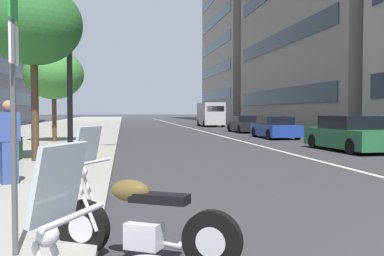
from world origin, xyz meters
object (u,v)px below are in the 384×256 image
Objects in this scene: car_lead_in_lane at (350,135)px; street_lamp_with_banners at (77,11)px; motorcycle_under_tarp at (141,222)px; pedestrian_on_plaza at (9,142)px; street_tree_by_lamp_post at (34,25)px; delivery_van_ahead at (210,114)px; car_far_down_avenue at (245,125)px; car_mid_block_traffic at (275,128)px; street_tree_near_plaza_corner at (54,74)px; parking_sign_by_curb at (13,82)px.

car_lead_in_lane is 11.63m from street_lamp_with_banners.
motorcycle_under_tarp is 5.32m from pedestrian_on_plaza.
street_tree_by_lamp_post is at bearing 156.93° from pedestrian_on_plaza.
pedestrian_on_plaza is at bearing 163.67° from delivery_van_ahead.
car_mid_block_traffic is at bearing 178.02° from car_far_down_avenue.
street_tree_near_plaza_corner is (-10.09, 12.55, 2.82)m from car_far_down_avenue.
street_tree_by_lamp_post is (8.86, 2.78, 3.76)m from motorcycle_under_tarp.
car_mid_block_traffic is (20.46, -8.89, 0.17)m from motorcycle_under_tarp.
pedestrian_on_plaza is (4.68, 1.21, -0.93)m from parking_sign_by_curb.
car_far_down_avenue is 0.74× the size of delivery_van_ahead.
car_far_down_avenue is at bearing -0.98° from car_mid_block_traffic.
pedestrian_on_plaza is at bearing -33.14° from motorcycle_under_tarp.
motorcycle_under_tarp is at bearing -170.85° from street_lamp_with_banners.
street_tree_near_plaza_corner is (7.17, 1.86, -1.52)m from street_lamp_with_banners.
pedestrian_on_plaza is (-12.79, -1.02, -2.41)m from street_tree_near_plaza_corner.
street_lamp_with_banners is 1.77× the size of street_tree_near_plaza_corner.
delivery_van_ahead is 1.09× the size of street_tree_by_lamp_post.
street_tree_near_plaza_corner is at bearing 7.27° from parking_sign_by_curb.
car_far_down_avenue is at bearing -178.56° from delivery_van_ahead.
car_far_down_avenue is (15.61, 0.00, -0.07)m from car_lead_in_lane.
motorcycle_under_tarp is 14.99m from car_lead_in_lane.
delivery_van_ahead is 26.55m from street_tree_near_plaza_corner.
motorcycle_under_tarp is at bearing 168.89° from delivery_van_ahead.
street_tree_near_plaza_corner is at bearing 14.54° from street_lamp_with_banners.
street_tree_near_plaza_corner is (17.48, 2.23, 1.48)m from parking_sign_by_curb.
street_lamp_with_banners is 1.51× the size of street_tree_by_lamp_post.
car_mid_block_traffic is 0.94× the size of street_tree_near_plaza_corner.
car_lead_in_lane is at bearing -98.37° from motorcycle_under_tarp.
street_tree_near_plaza_corner reaches higher than car_mid_block_traffic.
car_mid_block_traffic is 22.91m from parking_sign_by_curb.
motorcycle_under_tarp reaches higher than car_lead_in_lane.
car_far_down_avenue is 13.24m from delivery_van_ahead.
parking_sign_by_curb is at bearing 153.73° from car_mid_block_traffic.
car_far_down_avenue is at bearing -31.76° from street_lamp_with_banners.
delivery_van_ahead is 42.08m from parking_sign_by_curb.
car_far_down_avenue is at bearing -32.30° from street_tree_by_lamp_post.
motorcycle_under_tarp is 10.02m from street_tree_by_lamp_post.
delivery_van_ahead is 3.35× the size of pedestrian_on_plaza.
car_far_down_avenue is 22.41m from street_tree_by_lamp_post.
motorcycle_under_tarp is at bearing 156.67° from car_mid_block_traffic.
car_lead_in_lane is 1.09× the size of car_far_down_avenue.
street_tree_near_plaza_corner reaches higher than car_lead_in_lane.
pedestrian_on_plaza is at bearing -176.09° from street_tree_by_lamp_post.
parking_sign_by_curb is (-11.97, 10.33, 1.27)m from car_lead_in_lane.
car_mid_block_traffic reaches higher than car_far_down_avenue.
parking_sign_by_curb is (-40.79, 10.30, 0.61)m from delivery_van_ahead.
motorcycle_under_tarp is 11.35m from street_lamp_with_banners.
car_lead_in_lane reaches higher than car_mid_block_traffic.
delivery_van_ahead reaches higher than motorcycle_under_tarp.
delivery_van_ahead is at bearing -0.76° from car_far_down_avenue.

